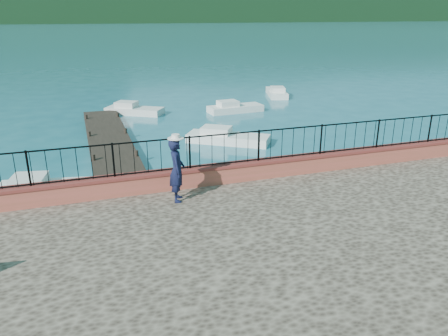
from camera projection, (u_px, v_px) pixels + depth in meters
ground at (243, 286)px, 10.40m from camera, size 2000.00×2000.00×0.00m
parapet at (200, 176)px, 13.20m from camera, size 28.00×0.46×0.58m
railing at (200, 152)px, 12.94m from camera, size 27.00×0.05×0.95m
dock at (112, 148)px, 20.45m from camera, size 2.00×16.00×0.30m
far_forest at (72, 8)px, 275.03m from camera, size 900.00×60.00×18.00m
companion_hill at (246, 18)px, 576.45m from camera, size 448.00×384.00×180.00m
person at (177, 170)px, 11.92m from camera, size 0.56×0.73×1.78m
hat at (176, 137)px, 11.60m from camera, size 0.44×0.44×0.12m
boat_0 at (44, 185)px, 15.42m from camera, size 3.47×1.94×0.80m
boat_1 at (228, 135)px, 21.75m from camera, size 4.11×3.36×0.80m
boat_2 at (235, 106)px, 28.56m from camera, size 3.68×1.59×0.80m
boat_4 at (134, 108)px, 27.94m from camera, size 3.77×3.07×0.80m
boat_5 at (277, 91)px, 34.14m from camera, size 2.39×4.00×0.80m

